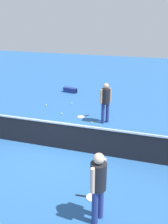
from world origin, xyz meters
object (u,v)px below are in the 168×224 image
Objects in this scene: tennis_ball_by_net at (72,103)px; tennis_ball_baseline at (62,114)px; tennis_racket_far_player at (91,197)px; equipment_bag at (71,90)px; tennis_racket_near_player at (81,117)px; tennis_ball_stray_left at (46,105)px; tennis_ball_near_player at (92,122)px; player_far_side at (98,182)px; player_near_side at (106,100)px; tennis_ball_midcourt at (46,130)px.

tennis_ball_baseline is (-0.04, 1.44, 0.00)m from tennis_ball_by_net.
equipment_bag reaches higher than tennis_racket_far_player.
tennis_ball_by_net reaches higher than tennis_racket_near_player.
tennis_ball_stray_left reaches higher than tennis_racket_near_player.
tennis_ball_baseline is (1.58, -0.53, 0.00)m from tennis_ball_near_player.
tennis_ball_stray_left is at bearing -22.07° from tennis_racket_near_player.
tennis_ball_baseline is at bearing -60.83° from player_far_side.
tennis_racket_near_player is at bearing 178.29° from tennis_ball_baseline.
player_near_side is 3.11× the size of tennis_racket_near_player.
tennis_racket_near_player is at bearing -116.28° from tennis_ball_midcourt.
player_near_side is 3.57m from tennis_ball_stray_left.
tennis_ball_midcourt is 1.80m from tennis_ball_baseline.
tennis_ball_by_net is 3.24m from tennis_ball_midcourt.
equipment_bag is at bearing -77.00° from tennis_ball_baseline.
player_near_side reaches higher than tennis_ball_midcourt.
tennis_ball_by_net and tennis_ball_midcourt have the same top height.
tennis_ball_midcourt is at bearing 36.80° from player_near_side.
tennis_racket_far_player is 8.90m from equipment_bag.
tennis_ball_midcourt is 1.00× the size of tennis_ball_baseline.
player_far_side is 6.42m from tennis_ball_baseline.
tennis_ball_near_player is 4.47m from equipment_bag.
tennis_racket_far_player is at bearing 113.89° from tennis_ball_by_net.
tennis_ball_baseline is at bearing -60.48° from tennis_racket_far_player.
equipment_bag is at bearing -80.62° from tennis_ball_midcourt.
player_near_side is at bearing -155.97° from tennis_ball_near_player.
tennis_ball_near_player reaches higher than tennis_racket_far_player.
tennis_ball_baseline is (0.96, -0.03, 0.02)m from tennis_racket_near_player.
tennis_ball_stray_left is at bearing 28.40° from tennis_ball_by_net.
player_near_side is 2.91m from tennis_ball_by_net.
tennis_ball_midcourt reaches higher than tennis_racket_near_player.
tennis_ball_by_net is (0.99, -1.47, 0.02)m from tennis_racket_near_player.
tennis_ball_by_net is at bearing -88.60° from tennis_ball_baseline.
tennis_ball_by_net is 1.98m from equipment_bag.
player_far_side is (-1.01, 5.23, 0.00)m from player_near_side.
tennis_racket_far_player is at bearing 124.50° from tennis_ball_stray_left.
equipment_bag reaches higher than tennis_ball_midcourt.
player_near_side is at bearing -143.20° from tennis_ball_midcourt.
tennis_ball_near_player is at bearing 161.42° from tennis_ball_baseline.
tennis_ball_near_player is 1.96m from tennis_ball_midcourt.
player_far_side is 25.76× the size of tennis_ball_near_player.
tennis_ball_midcourt is (3.01, -3.74, -0.98)m from player_far_side.
equipment_bag is at bearing -66.43° from player_far_side.
player_near_side is 25.76× the size of tennis_ball_midcourt.
player_near_side is 2.02× the size of equipment_bag.
equipment_bag is at bearing -58.53° from tennis_ball_near_player.
tennis_ball_near_player and tennis_ball_stray_left have the same top height.
tennis_ball_near_player and tennis_ball_baseline have the same top height.
tennis_racket_near_player is 8.27× the size of tennis_ball_by_net.
player_far_side is 25.76× the size of tennis_ball_stray_left.
tennis_ball_midcourt is (1.49, 1.27, 0.00)m from tennis_ball_near_player.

